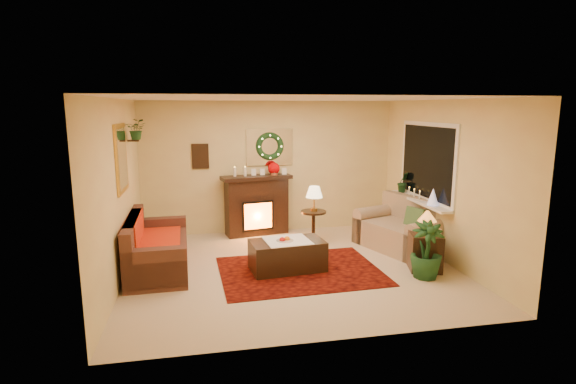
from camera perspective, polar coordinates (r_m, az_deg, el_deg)
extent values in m
plane|color=beige|center=(7.12, 0.55, -9.65)|extent=(5.00, 5.00, 0.00)
plane|color=white|center=(6.68, 0.59, 11.76)|extent=(5.00, 5.00, 0.00)
plane|color=#EFD88C|center=(8.97, -2.35, 3.17)|extent=(5.00, 5.00, 0.00)
plane|color=#EFD88C|center=(4.65, 6.22, -4.06)|extent=(5.00, 5.00, 0.00)
plane|color=#EFD88C|center=(6.74, -20.73, -0.06)|extent=(4.50, 4.50, 0.00)
plane|color=#EFD88C|center=(7.68, 19.16, 1.29)|extent=(4.50, 4.50, 0.00)
cube|color=maroon|center=(7.00, 1.55, -9.98)|extent=(2.49, 1.91, 0.01)
cube|color=brown|center=(7.26, -16.17, -6.11)|extent=(0.92, 1.98, 0.84)
cube|color=#B42E11|center=(7.37, -16.63, -5.67)|extent=(0.79, 1.29, 0.02)
cube|color=black|center=(8.85, -4.01, -1.88)|extent=(1.25, 0.59, 1.10)
sphere|color=#CC0001|center=(8.77, -1.81, 3.00)|extent=(0.23, 0.23, 0.23)
cylinder|color=silver|center=(8.65, -6.78, 2.55)|extent=(0.06, 0.06, 0.18)
cylinder|color=beige|center=(8.65, -5.47, 2.58)|extent=(0.06, 0.06, 0.17)
cube|color=white|center=(8.90, -2.35, 5.70)|extent=(0.92, 0.02, 0.72)
torus|color=#194719|center=(8.86, -2.31, 5.81)|extent=(0.55, 0.11, 0.55)
cube|color=#381E11|center=(8.81, -11.07, 4.48)|extent=(0.32, 0.03, 0.48)
cube|color=gold|center=(6.97, -20.41, 4.04)|extent=(0.03, 0.84, 1.00)
imported|color=#194719|center=(7.67, -18.61, 6.36)|extent=(0.33, 0.28, 0.36)
cube|color=gray|center=(8.15, 14.08, -4.23)|extent=(1.38, 1.77, 0.90)
cube|color=white|center=(8.11, 17.24, 3.67)|extent=(0.03, 1.86, 1.36)
cube|color=black|center=(8.11, 17.14, 3.67)|extent=(0.02, 1.70, 1.22)
cube|color=white|center=(8.17, 16.33, -1.07)|extent=(0.22, 1.86, 0.04)
cone|color=silver|center=(7.73, 17.93, -0.53)|extent=(0.18, 0.18, 0.27)
imported|color=#18541E|center=(8.74, 14.40, 1.21)|extent=(0.28, 0.23, 0.51)
cylinder|color=black|center=(8.33, 3.24, -4.28)|extent=(0.53, 0.53, 0.60)
cone|color=#FCE5A5|center=(8.20, 3.35, -0.53)|extent=(0.31, 0.31, 0.47)
cube|color=#3D1F12|center=(7.30, 17.00, -7.39)|extent=(0.57, 0.57, 0.57)
cone|color=orange|center=(7.18, 17.23, -3.74)|extent=(0.28, 0.28, 0.41)
cube|color=#401A11|center=(6.98, -0.09, -8.26)|extent=(1.17, 0.72, 0.47)
cylinder|color=beige|center=(6.89, -0.40, -6.41)|extent=(0.27, 0.27, 0.06)
imported|color=#2F6533|center=(6.91, 17.20, -6.85)|extent=(1.57, 1.57, 2.53)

